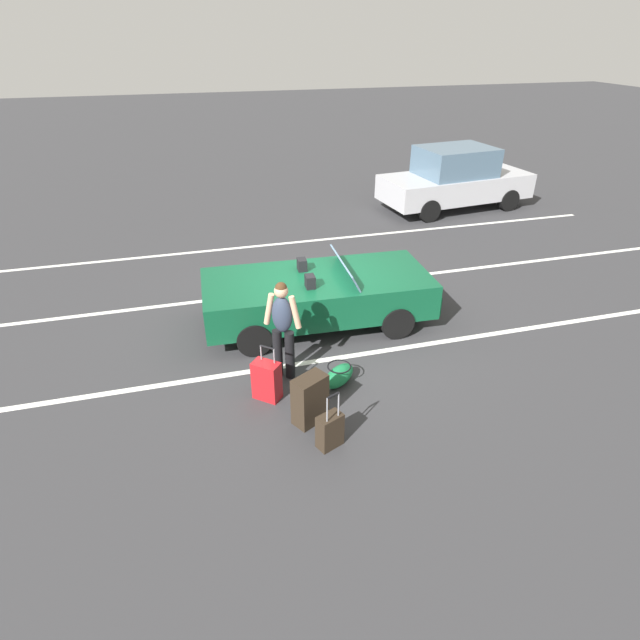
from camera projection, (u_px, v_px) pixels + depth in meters
name	position (u px, v px, depth m)	size (l,w,h in m)	color
ground_plane	(317.00, 322.00, 9.69)	(80.00, 80.00, 0.00)	#333335
lot_line_near	(336.00, 358.00, 8.64)	(18.00, 0.12, 0.01)	silver
lot_line_mid	(300.00, 289.00, 10.90)	(18.00, 0.12, 0.01)	silver
lot_line_far	(276.00, 244.00, 13.16)	(18.00, 0.12, 0.01)	silver
convertible_car	(328.00, 293.00, 9.44)	(4.21, 1.98, 1.24)	#0F4C2D
suitcase_large_black	(310.00, 400.00, 7.10)	(0.56, 0.48, 0.74)	#2D2319
suitcase_medium_bright	(267.00, 380.00, 7.58)	(0.46, 0.44, 0.87)	red
suitcase_small_carryon	(330.00, 430.00, 6.73)	(0.39, 0.32, 0.89)	#2D2319
duffel_bag	(339.00, 376.00, 7.95)	(0.69, 0.63, 0.34)	#19723F
traveler_person	(283.00, 325.00, 7.76)	(0.56, 0.38, 1.65)	black
parked_sedan_near	(455.00, 179.00, 15.36)	(4.67, 2.30, 1.82)	#B2B2B7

